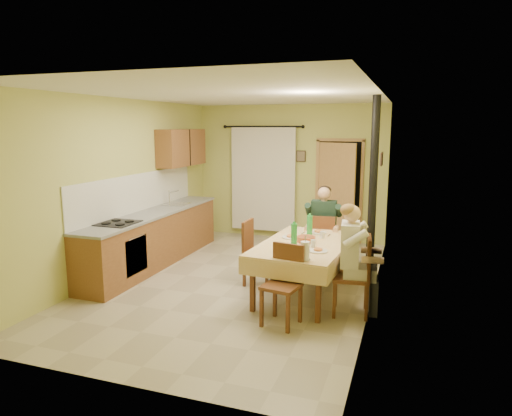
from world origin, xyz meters
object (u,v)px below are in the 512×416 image
at_px(chair_right, 352,292).
at_px(chair_far, 322,255).
at_px(dining_table, 304,269).
at_px(chair_left, 258,265).
at_px(stove_flue, 372,217).
at_px(chair_near, 282,301).
at_px(man_far, 323,219).
at_px(man_right, 353,247).

bearing_deg(chair_right, chair_far, 16.79).
distance_m(dining_table, chair_left, 0.80).
height_order(chair_far, stove_flue, stove_flue).
distance_m(dining_table, chair_near, 1.04).
bearing_deg(stove_flue, chair_left, -159.65).
bearing_deg(man_far, chair_left, -136.88).
distance_m(chair_far, chair_right, 1.69).
bearing_deg(chair_right, man_right, 90.00).
distance_m(chair_left, man_far, 1.33).
bearing_deg(man_right, chair_right, -90.00).
relative_size(chair_far, man_far, 0.69).
height_order(chair_near, man_far, man_far).
relative_size(chair_far, chair_left, 0.99).
relative_size(dining_table, chair_near, 2.07).
xyz_separation_m(man_far, stove_flue, (0.77, -0.30, 0.15)).
bearing_deg(man_far, stove_flue, -25.66).
relative_size(chair_far, stove_flue, 0.34).
distance_m(chair_right, man_right, 0.59).
relative_size(man_far, man_right, 1.00).
relative_size(dining_table, stove_flue, 0.71).
height_order(man_far, stove_flue, stove_flue).
distance_m(man_far, stove_flue, 0.84).
bearing_deg(man_far, chair_far, -90.00).
xyz_separation_m(chair_right, chair_left, (-1.48, 0.68, -0.00)).
distance_m(chair_near, man_right, 1.12).
distance_m(chair_far, man_right, 1.78).
bearing_deg(man_right, man_far, 16.14).
xyz_separation_m(chair_near, stove_flue, (0.86, 1.85, 0.73)).
height_order(chair_left, stove_flue, stove_flue).
bearing_deg(chair_right, dining_table, 51.65).
xyz_separation_m(dining_table, chair_left, (-0.76, 0.23, -0.09)).
xyz_separation_m(dining_table, man_far, (0.05, 1.12, 0.50)).
xyz_separation_m(dining_table, man_right, (0.70, -0.45, 0.50)).
distance_m(dining_table, man_far, 1.23).
bearing_deg(chair_left, chair_right, 66.38).
relative_size(chair_far, man_right, 0.69).
relative_size(chair_right, man_right, 0.73).
height_order(dining_table, man_far, man_far).
height_order(chair_near, stove_flue, stove_flue).
bearing_deg(stove_flue, chair_far, 159.73).
bearing_deg(chair_near, chair_far, -81.61).
relative_size(chair_near, man_right, 0.69).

